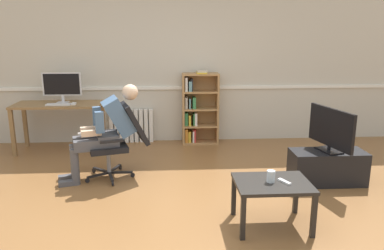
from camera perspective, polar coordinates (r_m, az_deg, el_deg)
ground_plane at (r=4.17m, az=-1.35°, el=-12.27°), size 18.00×18.00×0.00m
back_wall at (r=6.41m, az=-2.39°, el=9.49°), size 12.00×0.13×2.70m
computer_desk at (r=6.24m, az=-19.46°, el=2.11°), size 1.34×0.60×0.76m
imac_monitor at (r=6.24m, az=-19.03°, el=5.70°), size 0.59×0.14×0.47m
keyboard at (r=6.08m, az=-19.48°, el=2.94°), size 0.37×0.12×0.02m
computer_mouse at (r=6.04m, az=-17.39°, el=3.09°), size 0.06×0.10×0.03m
bookshelf at (r=6.32m, az=0.83°, el=2.42°), size 0.60×0.29×1.23m
radiator at (r=6.50m, az=-9.12°, el=-0.12°), size 0.73×0.08×0.57m
office_chair at (r=4.92m, az=-10.77°, el=-1.88°), size 0.83×0.67×0.96m
person_seated at (r=4.87m, az=-12.91°, el=-0.63°), size 1.04×0.57×1.20m
tv_stand at (r=5.00m, az=19.72°, el=-6.00°), size 0.90×0.39×0.41m
tv_screen at (r=4.86m, az=20.20°, el=-0.59°), size 0.27×0.78×0.53m
coffee_table at (r=3.73m, az=12.01°, el=-9.27°), size 0.71×0.55×0.45m
drinking_glass at (r=3.68m, az=11.80°, el=-7.58°), size 0.08×0.08×0.11m
spare_remote at (r=3.71m, az=13.76°, el=-8.28°), size 0.10×0.15×0.02m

